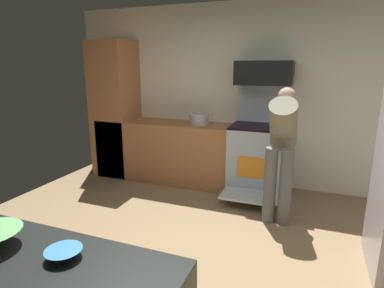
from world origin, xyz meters
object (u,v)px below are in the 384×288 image
microwave (264,73)px  person_cook (281,145)px  stock_pot (199,119)px  mixing_bowl_large (64,254)px  oven_range (259,157)px

microwave → person_cook: (0.35, -0.80, -0.75)m
person_cook → stock_pot: size_ratio=5.33×
microwave → mixing_bowl_large: bearing=-95.7°
mixing_bowl_large → stock_pot: bearing=99.5°
oven_range → person_cook: size_ratio=0.99×
mixing_bowl_large → microwave: bearing=84.3°
microwave → person_cook: size_ratio=0.50×
person_cook → mixing_bowl_large: bearing=-105.0°
stock_pot → oven_range: bearing=-1.0°
mixing_bowl_large → stock_pot: size_ratio=0.59×
oven_range → person_cook: (0.35, -0.70, 0.38)m
oven_range → mixing_bowl_large: 3.31m
oven_range → microwave: size_ratio=2.00×
microwave → person_cook: bearing=-66.2°
microwave → stock_pot: bearing=-174.8°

